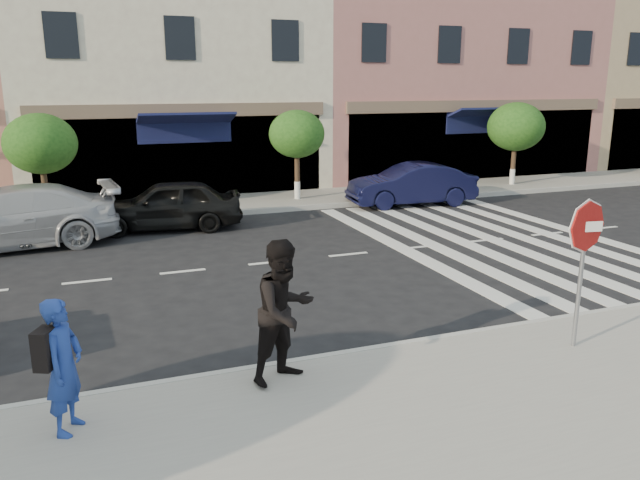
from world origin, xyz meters
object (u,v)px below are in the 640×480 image
Objects in this scene: walker at (285,311)px; stop_sign at (585,240)px; photographer at (64,366)px; car_far_left at (7,218)px; car_far_mid at (167,205)px; car_far_right at (411,185)px.

stop_sign is at bearing -30.24° from walker.
photographer is 0.82× the size of walker.
photographer is at bearing 3.21° from car_far_left.
car_far_left reaches higher than car_far_mid.
car_far_left is at bearing -77.92° from car_far_right.
stop_sign reaches higher than photographer.
car_far_left is (-4.24, 9.61, -0.35)m from walker.
photographer reaches higher than car_far_mid.
walker reaches higher than car_far_right.
stop_sign is 11.87m from car_far_mid.
car_far_left is 4.07m from car_far_mid.
walker is 10.31m from car_far_mid.
walker is (-4.47, 0.54, -0.70)m from stop_sign.
car_far_right is (8.25, 0.74, -0.00)m from car_far_mid.
stop_sign is 0.55× the size of car_far_mid.
stop_sign reaches higher than walker.
walker is (2.74, 0.34, 0.17)m from photographer.
stop_sign is 12.17m from car_far_right.
car_far_left is 1.24× the size of car_far_right.
walker is at bearing 8.90° from car_far_mid.
car_far_mid is (4.01, 0.69, -0.06)m from car_far_left.
car_far_right is (10.76, 11.39, -0.25)m from photographer.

